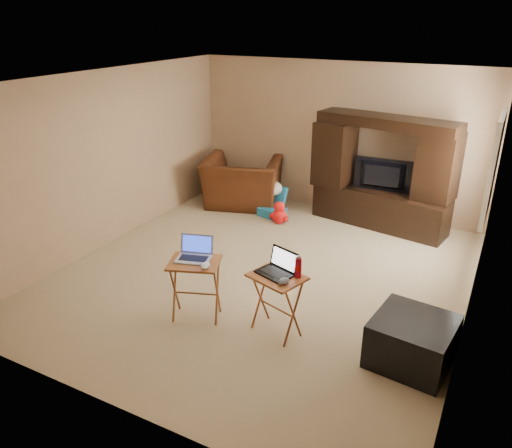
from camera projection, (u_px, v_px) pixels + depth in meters
The scene contains 22 objects.
floor at pixel (263, 274), 6.61m from camera, with size 5.50×5.50×0.00m, color beige.
ceiling at pixel (264, 80), 5.63m from camera, with size 5.50×5.50×0.00m, color silver.
wall_back at pixel (337, 138), 8.36m from camera, with size 5.00×5.00×0.00m, color tan.
wall_front at pixel (104, 284), 3.88m from camera, with size 5.00×5.00×0.00m, color tan.
wall_left at pixel (109, 159), 7.19m from camera, with size 5.50×5.50×0.00m, color tan.
wall_right at pixel (483, 221), 5.05m from camera, with size 5.50×5.50×0.00m, color tan.
window_pane at pixel (495, 168), 6.27m from camera, with size 1.20×1.20×0.00m, color white.
window_frame at pixel (493, 167), 6.28m from camera, with size 0.06×1.14×1.34m, color white.
entertainment_center at pixel (383, 173), 7.79m from camera, with size 2.16×0.54×1.77m, color black.
television at pixel (382, 176), 7.77m from camera, with size 0.90×0.12×0.52m, color black.
recliner at pixel (243, 182), 8.83m from camera, with size 1.31×1.15×0.85m, color #4C2510.
child_rocker at pixel (272, 202), 8.42m from camera, with size 0.38×0.43×0.51m, color #19648C, non-canonical shape.
plush_toy at pixel (279, 212), 8.13m from camera, with size 0.34×0.29×0.38m, color red, non-canonical shape.
push_toy at pixel (405, 220), 7.80m from camera, with size 0.55×0.39×0.41m, color #182DC6, non-canonical shape.
ottoman at pixel (412, 341), 4.87m from camera, with size 0.74×0.74×0.48m, color black.
tray_table_left at pixel (196, 290), 5.55m from camera, with size 0.54×0.44×0.71m, color #A85528.
tray_table_right at pixel (276, 305), 5.28m from camera, with size 0.53×0.43×0.69m, color #9C5625.
laptop_left at pixel (193, 250), 5.40m from camera, with size 0.37×0.30×0.24m, color #B2B3B7.
laptop_right at pixel (275, 264), 5.13m from camera, with size 0.36×0.30×0.24m, color black.
mouse_left at pixel (205, 266), 5.26m from camera, with size 0.09×0.14×0.06m, color white.
mouse_right at pixel (284, 281), 4.98m from camera, with size 0.09×0.14×0.06m, color #3E3E43.
water_bottle at pixel (298, 268), 5.09m from camera, with size 0.07×0.07×0.21m, color red.
Camera 1 is at (2.62, -5.20, 3.20)m, focal length 35.00 mm.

